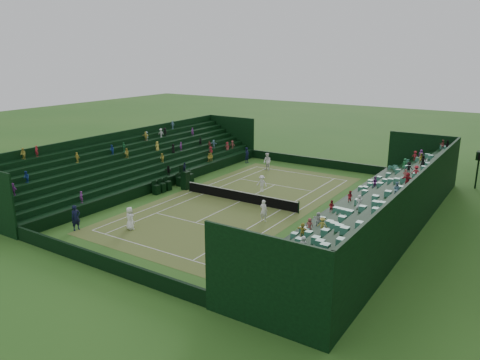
{
  "coord_description": "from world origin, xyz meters",
  "views": [
    {
      "loc": [
        21.67,
        -33.23,
        12.97
      ],
      "look_at": [
        0.0,
        0.0,
        2.0
      ],
      "focal_mm": 35.0,
      "sensor_mm": 36.0,
      "label": 1
    }
  ],
  "objects": [
    {
      "name": "line_judge_north",
      "position": [
        -7.48,
        13.01,
        0.95
      ],
      "size": [
        0.46,
        0.7,
        1.91
      ],
      "primitive_type": "imported",
      "rotation": [
        0.0,
        0.0,
        1.56
      ],
      "color": "black",
      "rests_on": "ground"
    },
    {
      "name": "tennis_net",
      "position": [
        0.0,
        0.0,
        0.53
      ],
      "size": [
        11.67,
        0.1,
        1.06
      ],
      "color": "black",
      "rests_on": "ground"
    },
    {
      "name": "perimeter_wall_east",
      "position": [
        8.48,
        0.0,
        0.5
      ],
      "size": [
        0.2,
        31.77,
        1.0
      ],
      "primitive_type": "cube",
      "color": "black",
      "rests_on": "ground"
    },
    {
      "name": "line_judge_south",
      "position": [
        -6.53,
        -12.43,
        0.97
      ],
      "size": [
        0.58,
        0.78,
        1.95
      ],
      "primitive_type": "imported",
      "rotation": [
        0.0,
        0.0,
        1.39
      ],
      "color": "black",
      "rests_on": "ground"
    },
    {
      "name": "south_grandstand",
      "position": [
        -12.66,
        0.0,
        1.55
      ],
      "size": [
        6.6,
        32.0,
        4.9
      ],
      "color": "black",
      "rests_on": "ground"
    },
    {
      "name": "player_far_west",
      "position": [
        -3.66,
        11.2,
        0.99
      ],
      "size": [
        1.16,
        1.03,
        1.98
      ],
      "primitive_type": "imported",
      "rotation": [
        0.0,
        0.0,
        -0.34
      ],
      "color": "white",
      "rests_on": "ground"
    },
    {
      "name": "player_near_west",
      "position": [
        -3.23,
        -10.15,
        0.88
      ],
      "size": [
        0.98,
        0.76,
        1.76
      ],
      "primitive_type": "imported",
      "rotation": [
        0.0,
        0.0,
        2.89
      ],
      "color": "white",
      "rests_on": "ground"
    },
    {
      "name": "player_near_east",
      "position": [
        4.28,
        -3.16,
        0.89
      ],
      "size": [
        0.65,
        0.43,
        1.78
      ],
      "primitive_type": "imported",
      "rotation": [
        0.0,
        0.0,
        3.14
      ],
      "color": "white",
      "rests_on": "ground"
    },
    {
      "name": "courtside_chairs",
      "position": [
        -7.78,
        0.07,
        0.48
      ],
      "size": [
        0.59,
        5.56,
        1.28
      ],
      "color": "black",
      "rests_on": "ground"
    },
    {
      "name": "player_far_east",
      "position": [
        0.04,
        3.74,
        0.8
      ],
      "size": [
        1.13,
        0.78,
        1.6
      ],
      "primitive_type": "imported",
      "rotation": [
        0.0,
        0.0,
        0.19
      ],
      "color": "white",
      "rests_on": "ground"
    },
    {
      "name": "north_grandstand",
      "position": [
        12.66,
        0.0,
        1.55
      ],
      "size": [
        6.6,
        32.0,
        4.9
      ],
      "color": "black",
      "rests_on": "ground"
    },
    {
      "name": "ground",
      "position": [
        0.0,
        0.0,
        0.0
      ],
      "size": [
        160.0,
        160.0,
        0.0
      ],
      "primitive_type": "plane",
      "color": "#2C601E",
      "rests_on": "ground"
    },
    {
      "name": "umpire_chair",
      "position": [
        -6.55,
        0.35,
        1.14
      ],
      "size": [
        0.85,
        0.85,
        2.68
      ],
      "color": "black",
      "rests_on": "ground"
    },
    {
      "name": "perimeter_wall_north",
      "position": [
        0.0,
        15.88,
        0.5
      ],
      "size": [
        17.17,
        0.2,
        1.0
      ],
      "primitive_type": "cube",
      "color": "black",
      "rests_on": "ground"
    },
    {
      "name": "perimeter_wall_south",
      "position": [
        0.0,
        -15.88,
        0.5
      ],
      "size": [
        17.17,
        0.2,
        1.0
      ],
      "primitive_type": "cube",
      "color": "black",
      "rests_on": "ground"
    },
    {
      "name": "perimeter_wall_west",
      "position": [
        -8.48,
        0.0,
        0.5
      ],
      "size": [
        0.2,
        31.77,
        1.0
      ],
      "primitive_type": "cube",
      "color": "black",
      "rests_on": "ground"
    },
    {
      "name": "court_surface",
      "position": [
        0.0,
        0.0,
        0.01
      ],
      "size": [
        12.97,
        26.77,
        0.01
      ],
      "primitive_type": "cube",
      "color": "#3D6F25",
      "rests_on": "ground"
    }
  ]
}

